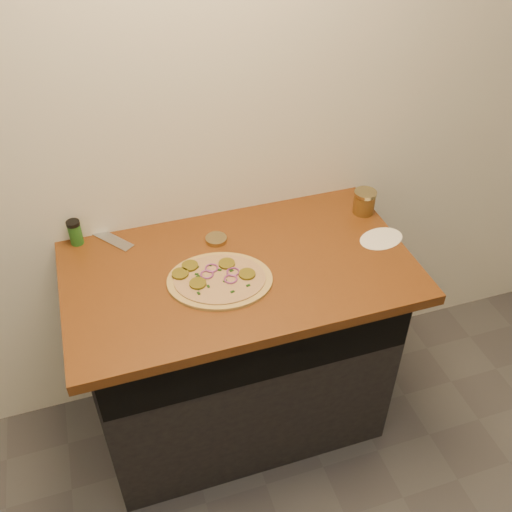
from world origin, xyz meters
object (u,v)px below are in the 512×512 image
object	(u,v)px
pizza	(219,279)
salsa_jar	(364,202)
chefs_knife	(91,228)
spice_shaker	(75,232)

from	to	relation	value
pizza	salsa_jar	xyz separation A→B (m)	(0.64, 0.21, 0.04)
pizza	salsa_jar	world-z (taller)	salsa_jar
chefs_knife	salsa_jar	bearing A→B (deg)	-11.61
salsa_jar	spice_shaker	xyz separation A→B (m)	(-1.07, 0.14, 0.00)
salsa_jar	chefs_knife	bearing A→B (deg)	168.39
pizza	spice_shaker	xyz separation A→B (m)	(-0.43, 0.36, 0.04)
chefs_knife	salsa_jar	xyz separation A→B (m)	(1.02, -0.21, 0.04)
pizza	spice_shaker	size ratio (longest dim) A/B	4.40
chefs_knife	spice_shaker	xyz separation A→B (m)	(-0.05, -0.07, 0.04)
pizza	chefs_knife	bearing A→B (deg)	131.99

